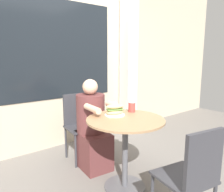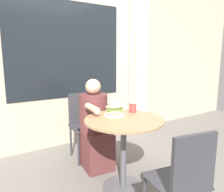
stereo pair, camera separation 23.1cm
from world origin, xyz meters
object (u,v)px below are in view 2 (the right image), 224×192
Objects in this scene: cafe_table at (124,138)px; seated_diner at (95,130)px; diner_chair at (83,119)px; drink_cup at (133,107)px; empty_chair_across at (184,177)px; sandwich_on_plate at (114,111)px; condiment_bottle at (116,107)px.

cafe_table is 0.72× the size of seated_diner.
drink_cup is (0.24, -0.77, 0.29)m from diner_chair.
drink_cup is (0.27, 0.94, 0.29)m from empty_chair_across.
cafe_table is 0.93m from diner_chair.
sandwich_on_plate is 0.15m from condiment_bottle.
cafe_table is at bearing 97.52° from seated_diner.
diner_chair is at bearing 90.20° from sandwich_on_plate.
diner_chair is 1.71m from empty_chair_across.
drink_cup is at bearing 127.32° from seated_diner.
condiment_bottle is (0.12, -0.30, 0.34)m from seated_diner.
drink_cup is (0.24, 0.16, 0.26)m from cafe_table.
seated_diner reaches higher than sandwich_on_plate.
sandwich_on_plate is (0.00, -0.76, 0.28)m from diner_chair.
drink_cup is 0.18m from condiment_bottle.
sandwich_on_plate is 1.84× the size of drink_cup.
seated_diner is 0.46m from condiment_bottle.
diner_chair is 0.81m from sandwich_on_plate.
drink_cup is at bearing -2.02° from sandwich_on_plate.
seated_diner is at bearing 121.67° from drink_cup.
diner_chair is 7.35× the size of drink_cup.
seated_diner is 8.84× the size of condiment_bottle.
empty_chair_across is at bearing -97.12° from condiment_bottle.
empty_chair_across is 1.02m from drink_cup.
drink_cup is at bearing 113.36° from diner_chair.
cafe_table is 0.58m from seated_diner.
seated_diner reaches higher than condiment_bottle.
cafe_table is at bearing -146.24° from drink_cup.
drink_cup is at bearing -41.16° from condiment_bottle.
cafe_table is at bearing -109.68° from condiment_bottle.
empty_chair_across is (-0.03, -0.78, -0.03)m from cafe_table.
diner_chair is 0.86m from drink_cup.
seated_diner reaches higher than cafe_table.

